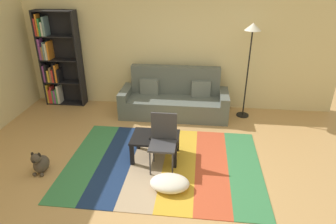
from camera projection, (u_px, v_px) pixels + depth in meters
ground_plane at (163, 169)px, 4.72m from camera, size 14.00×14.00×0.00m
back_wall at (178, 47)px, 6.42m from camera, size 6.80×0.10×2.70m
rug at (163, 164)px, 4.85m from camera, size 3.11×2.25×0.01m
couch at (174, 99)px, 6.39m from camera, size 2.26×0.80×1.00m
bookshelf at (56, 62)px, 6.63m from camera, size 0.90×0.28×2.10m
coffee_table at (155, 140)px, 4.87m from camera, size 0.76×0.56×0.40m
pouf at (170, 183)px, 4.25m from camera, size 0.57×0.41×0.19m
dog at (40, 163)px, 4.59m from camera, size 0.22×0.35×0.40m
standing_lamp at (252, 40)px, 5.74m from camera, size 0.32×0.32×1.94m
tv_remote at (152, 137)px, 4.81m from camera, size 0.08×0.16×0.02m
folding_chair at (163, 137)px, 4.57m from camera, size 0.40×0.40×0.90m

